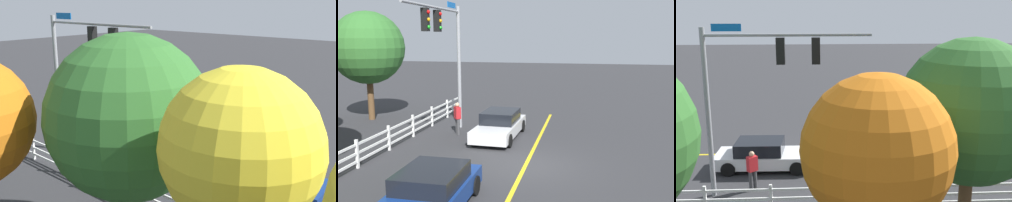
{
  "view_description": "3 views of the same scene",
  "coord_description": "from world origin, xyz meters",
  "views": [
    {
      "loc": [
        -10.67,
        15.25,
        7.36
      ],
      "look_at": [
        0.82,
        1.69,
        2.71
      ],
      "focal_mm": 41.16,
      "sensor_mm": 36.0,
      "label": 1
    },
    {
      "loc": [
        -13.96,
        -2.28,
        5.02
      ],
      "look_at": [
        1.03,
        1.05,
        2.38
      ],
      "focal_mm": 39.41,
      "sensor_mm": 36.0,
      "label": 2
    },
    {
      "loc": [
        1.02,
        20.21,
        7.5
      ],
      "look_at": [
        -0.06,
        1.0,
        2.97
      ],
      "focal_mm": 43.9,
      "sensor_mm": 36.0,
      "label": 3
    }
  ],
  "objects": [
    {
      "name": "ground_plane",
      "position": [
        0.0,
        0.0,
        0.0
      ],
      "size": [
        120.0,
        120.0,
        0.0
      ],
      "primitive_type": "plane",
      "color": "#2D2D30"
    },
    {
      "name": "signal_assembly",
      "position": [
        3.61,
        4.66,
        4.77
      ],
      "size": [
        6.4,
        0.38,
        6.82
      ],
      "color": "gray",
      "rests_on": "ground_plane"
    },
    {
      "name": "car_1",
      "position": [
        -4.65,
        2.04,
        0.63
      ],
      "size": [
        4.43,
        2.06,
        1.27
      ],
      "rotation": [
        0.0,
        0.0,
        3.15
      ],
      "color": "navy",
      "rests_on": "ground_plane"
    },
    {
      "name": "car_2",
      "position": [
        3.75,
        1.97,
        0.66
      ],
      "size": [
        4.55,
        2.01,
        1.37
      ],
      "rotation": [
        0.0,
        0.0,
        3.12
      ],
      "color": "silver",
      "rests_on": "ground_plane"
    },
    {
      "name": "pedestrian",
      "position": [
        3.89,
        4.28,
        0.93
      ],
      "size": [
        0.47,
        0.46,
        1.69
      ],
      "rotation": [
        0.0,
        0.0,
        5.42
      ],
      "color": "#3F3F42",
      "rests_on": "ground_plane"
    },
    {
      "name": "tree_0",
      "position": [
        6.16,
        10.75,
        4.41
      ],
      "size": [
        4.39,
        4.39,
        6.62
      ],
      "color": "brown",
      "rests_on": "ground_plane"
    }
  ]
}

